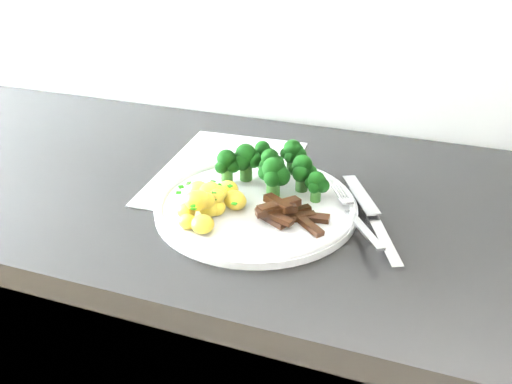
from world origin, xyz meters
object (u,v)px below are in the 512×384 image
at_px(broccoli, 274,165).
at_px(beef_strips, 286,213).
at_px(plate, 256,204).
at_px(fork, 357,219).
at_px(potatoes, 210,201).
at_px(knife, 376,227).
at_px(recipe_paper, 227,171).

xyz_separation_m(broccoli, beef_strips, (0.05, -0.09, -0.03)).
distance_m(plate, fork, 0.15).
xyz_separation_m(plate, beef_strips, (0.06, -0.03, 0.01)).
height_order(potatoes, beef_strips, potatoes).
distance_m(plate, beef_strips, 0.07).
bearing_deg(plate, broccoli, 81.52).
bearing_deg(beef_strips, broccoli, 117.74).
relative_size(beef_strips, knife, 0.46).
bearing_deg(recipe_paper, plate, -48.94).
xyz_separation_m(beef_strips, knife, (0.12, 0.03, -0.01)).
bearing_deg(plate, recipe_paper, 131.06).
bearing_deg(recipe_paper, beef_strips, -42.66).
height_order(recipe_paper, plate, plate).
relative_size(plate, potatoes, 2.28).
relative_size(potatoes, fork, 0.83).
bearing_deg(beef_strips, plate, 150.83).
xyz_separation_m(plate, broccoli, (0.01, 0.06, 0.04)).
height_order(beef_strips, fork, beef_strips).
height_order(broccoli, beef_strips, broccoli).
relative_size(recipe_paper, potatoes, 2.43).
bearing_deg(broccoli, beef_strips, -62.26).
bearing_deg(potatoes, fork, 10.68).
bearing_deg(potatoes, plate, 40.61).
bearing_deg(plate, potatoes, -139.39).
xyz_separation_m(plate, knife, (0.18, -0.00, 0.00)).
relative_size(plate, beef_strips, 2.91).
height_order(plate, broccoli, broccoli).
xyz_separation_m(recipe_paper, potatoes, (0.03, -0.15, 0.03)).
relative_size(broccoli, potatoes, 1.37).
bearing_deg(beef_strips, fork, 13.66).
distance_m(potatoes, knife, 0.24).
distance_m(broccoli, potatoes, 0.12).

